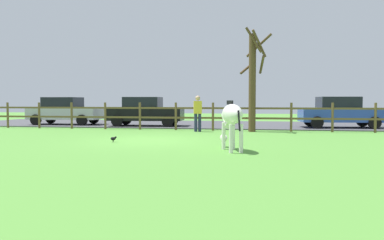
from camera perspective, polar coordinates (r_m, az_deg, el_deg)
ground_plane at (r=13.91m, az=-6.04°, el=-2.98°), size 60.00×60.00×0.00m
parking_asphalt at (r=22.96m, az=0.50°, el=-0.63°), size 28.00×7.40×0.05m
paddock_fence at (r=18.75m, az=-2.38°, el=0.81°), size 21.68×0.11×1.32m
bare_tree at (r=17.96m, az=8.89°, el=6.04°), size 1.48×1.54×4.66m
zebra at (r=10.96m, az=5.77°, el=0.32°), size 0.93×1.86×1.41m
crow_on_grass at (r=13.48m, az=-11.40°, el=-2.67°), size 0.22×0.10×0.20m
parked_car_blue at (r=21.06m, az=20.80°, el=1.11°), size 4.14×2.17×1.56m
parked_car_silver at (r=23.57m, az=-18.08°, el=1.31°), size 4.08×2.04×1.56m
parked_car_black at (r=21.30m, az=-6.86°, el=1.29°), size 4.10×2.09×1.56m
visitor_near_fence at (r=17.74m, az=0.84°, el=1.21°), size 0.41×0.31×1.64m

